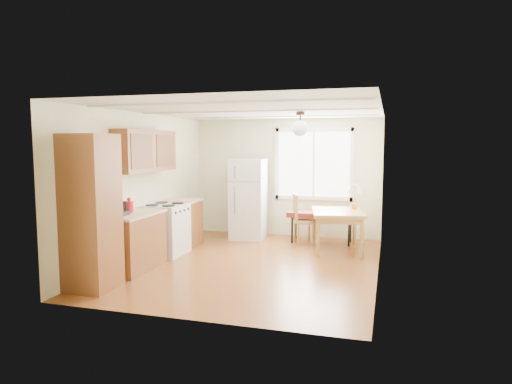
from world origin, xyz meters
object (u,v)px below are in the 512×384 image
at_px(chair, 299,216).
at_px(refrigerator, 248,199).
at_px(dining_table, 338,216).
at_px(bench, 322,216).

bearing_deg(chair, refrigerator, 145.25).
height_order(dining_table, chair, chair).
bearing_deg(bench, dining_table, -56.24).
height_order(bench, chair, chair).
xyz_separation_m(dining_table, chair, (-0.79, 0.40, -0.08)).
bearing_deg(chair, dining_table, -51.34).
relative_size(refrigerator, dining_table, 1.23).
xyz_separation_m(bench, chair, (-0.41, -0.21, 0.01)).
height_order(refrigerator, chair, refrigerator).
relative_size(dining_table, chair, 1.38).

